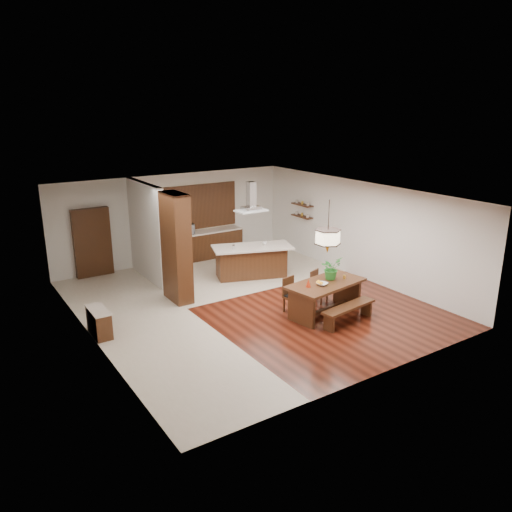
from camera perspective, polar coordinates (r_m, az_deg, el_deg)
room_shell at (r=12.62m, az=-1.14°, el=3.31°), size 9.00×9.04×2.92m
tile_hallway at (r=12.14m, az=-12.25°, el=-7.95°), size 2.50×9.00×0.01m
tile_kitchen at (r=15.86m, az=-2.09°, el=-1.56°), size 5.50×4.00×0.01m
soffit_band at (r=12.45m, az=-1.16°, el=7.00°), size 8.00×9.00×0.02m
partition_pier at (r=13.16m, az=-9.09°, el=0.92°), size 0.45×1.00×2.90m
partition_stub at (r=15.05m, az=-12.42°, el=2.75°), size 0.18×2.40×2.90m
hallway_console at (r=11.90m, az=-17.48°, el=-7.25°), size 0.37×0.88×0.63m
hallway_doorway at (r=15.78m, az=-18.18°, el=1.45°), size 1.10×0.20×2.10m
rear_counter at (r=17.03m, az=-5.80°, el=1.32°), size 2.60×0.62×0.95m
kitchen_window at (r=16.96m, az=-6.33°, el=5.67°), size 2.60×0.08×1.50m
shelf_lower at (r=17.02m, az=5.27°, el=4.53°), size 0.26×0.90×0.04m
shelf_upper at (r=16.94m, az=5.30°, el=5.86°), size 0.26×0.90×0.04m
dining_table at (r=12.48m, az=7.95°, el=-3.96°), size 2.15×1.32×0.84m
dining_bench at (r=12.21m, az=10.51°, el=-6.56°), size 1.62×0.56×0.45m
dining_chair_left at (r=12.56m, az=4.28°, el=-4.52°), size 0.46×0.46×0.90m
dining_chair_right at (r=13.27m, az=7.27°, el=-3.50°), size 0.48×0.48×0.86m
pendant_lantern at (r=12.00m, az=8.26°, el=3.32°), size 0.64×0.64×1.31m
foliage_plant at (r=12.57m, az=8.58°, el=-1.38°), size 0.59×0.53×0.57m
fruit_bowl at (r=12.18m, az=7.57°, el=-3.19°), size 0.32×0.32×0.06m
napkin_cone at (r=12.01m, az=6.01°, el=-3.10°), size 0.16×0.16×0.20m
gold_ornament at (r=12.71m, az=10.07°, el=-2.37°), size 0.07×0.07×0.10m
kitchen_island at (r=15.07m, az=-0.53°, el=-0.58°), size 2.56×1.74×0.97m
range_hood at (r=14.60m, az=-0.56°, el=6.80°), size 0.90×0.55×0.87m
island_cup at (r=15.03m, az=1.01°, el=1.45°), size 0.15×0.15×0.10m
microwave at (r=16.56m, az=-8.21°, el=3.07°), size 0.62×0.43×0.33m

